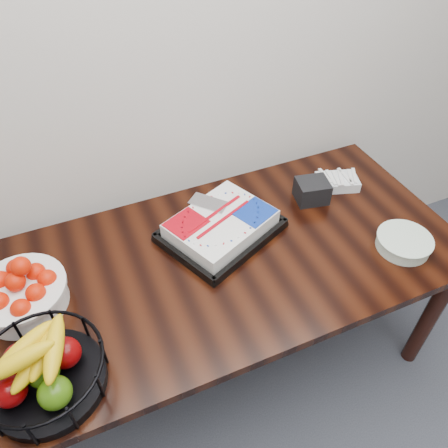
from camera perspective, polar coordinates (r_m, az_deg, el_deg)
name	(u,v)px	position (r m, az deg, el deg)	size (l,w,h in m)	color
table	(232,268)	(1.77, 1.10, -5.80)	(1.80, 0.90, 0.75)	black
cake_tray	(221,226)	(1.75, -0.39, -0.27)	(0.55, 0.50, 0.09)	black
tangerine_bowl	(19,289)	(1.64, -25.17, -7.71)	(0.31, 0.31, 0.20)	white
fruit_basket	(43,371)	(1.43, -22.58, -17.33)	(0.37, 0.37, 0.19)	black
plate_stack	(404,243)	(1.85, 22.42, -2.26)	(0.22, 0.22, 0.05)	white
fork_bag	(337,181)	(2.06, 14.56, 5.41)	(0.21, 0.17, 0.05)	silver
napkin_box	(312,191)	(1.95, 11.41, 4.29)	(0.14, 0.12, 0.10)	black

